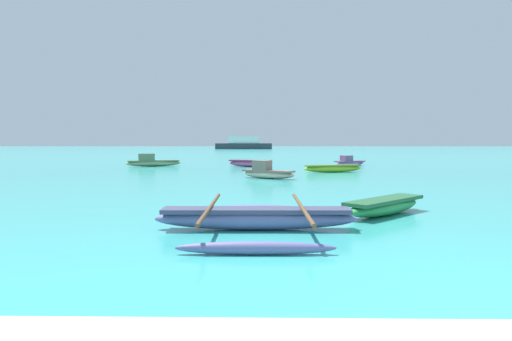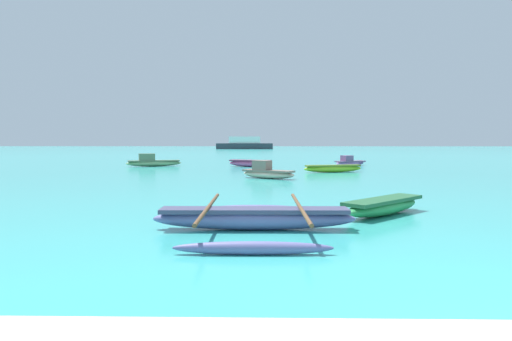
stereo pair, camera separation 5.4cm
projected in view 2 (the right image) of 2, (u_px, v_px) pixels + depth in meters
name	position (u px, v px, depth m)	size (l,w,h in m)	color
moored_boat_0	(384.00, 206.00, 10.29)	(2.35, 2.35, 0.37)	#2E934C
moored_boat_1	(153.00, 162.00, 29.23)	(3.50, 1.78, 0.83)	#8DB279
moored_boat_2	(333.00, 168.00, 23.83)	(3.21, 1.31, 0.39)	#99C628
moored_boat_3	(350.00, 162.00, 29.96)	(2.33, 1.75, 0.68)	#B775BB
moored_boat_4	(267.00, 172.00, 20.01)	(2.52, 1.93, 0.79)	#D8AF96
moored_boat_5	(250.00, 163.00, 28.70)	(2.94, 1.78, 0.44)	#C24C81
moored_boat_6	(254.00, 218.00, 8.60)	(3.85, 4.02, 0.46)	slate
distant_ferry	(245.00, 144.00, 86.18)	(10.63, 2.34, 2.34)	#2D333D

